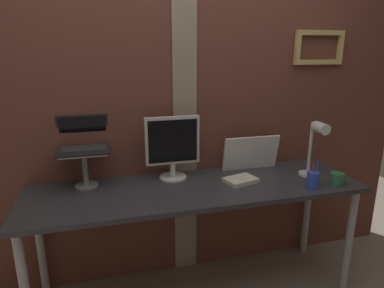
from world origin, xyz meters
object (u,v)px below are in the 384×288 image
(laptop, at_px, (83,140))
(coffee_mug, at_px, (337,179))
(pen_cup, at_px, (313,180))
(whiteboard_panel, at_px, (251,153))
(monitor, at_px, (172,144))
(desk_lamp, at_px, (316,143))

(laptop, bearing_deg, coffee_mug, -16.06)
(laptop, xyz_separation_m, pen_cup, (1.35, -0.44, -0.23))
(pen_cup, relative_size, coffee_mug, 1.51)
(laptop, height_order, whiteboard_panel, laptop)
(monitor, relative_size, coffee_mug, 3.53)
(laptop, height_order, pen_cup, laptop)
(whiteboard_panel, height_order, pen_cup, whiteboard_panel)
(laptop, xyz_separation_m, whiteboard_panel, (1.12, -0.03, -0.16))
(monitor, height_order, laptop, laptop)
(whiteboard_panel, distance_m, pen_cup, 0.47)
(laptop, bearing_deg, pen_cup, -18.02)
(desk_lamp, relative_size, coffee_mug, 3.26)
(laptop, height_order, coffee_mug, laptop)
(monitor, xyz_separation_m, coffee_mug, (0.98, -0.38, -0.19))
(desk_lamp, distance_m, pen_cup, 0.26)
(desk_lamp, relative_size, pen_cup, 2.15)
(laptop, bearing_deg, desk_lamp, -11.37)
(whiteboard_panel, relative_size, coffee_mug, 3.45)
(whiteboard_panel, bearing_deg, pen_cup, -60.26)
(monitor, bearing_deg, whiteboard_panel, 2.54)
(laptop, distance_m, whiteboard_panel, 1.13)
(desk_lamp, xyz_separation_m, coffee_mug, (0.08, -0.15, -0.20))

